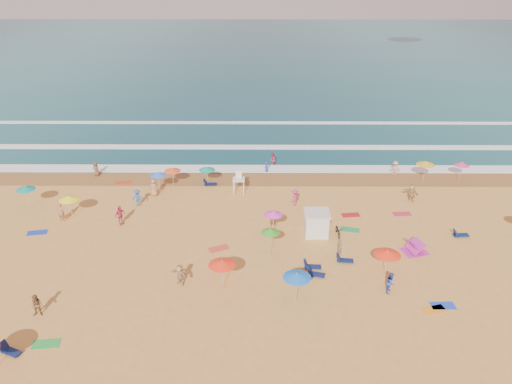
{
  "coord_description": "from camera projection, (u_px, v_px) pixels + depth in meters",
  "views": [
    {
      "loc": [
        2.4,
        -37.45,
        22.51
      ],
      "look_at": [
        2.13,
        6.0,
        1.5
      ],
      "focal_mm": 35.0,
      "sensor_mm": 36.0,
      "label": 1
    }
  ],
  "objects": [
    {
      "name": "popup_tents",
      "position": [
        477.0,
        223.0,
        44.66
      ],
      "size": [
        15.51,
        9.88,
        1.2
      ],
      "color": "#C32BA1",
      "rests_on": "ground"
    },
    {
      "name": "ground",
      "position": [
        231.0,
        237.0,
        43.53
      ],
      "size": [
        220.0,
        220.0,
        0.0
      ],
      "primitive_type": "plane",
      "color": "gold",
      "rests_on": "ground"
    },
    {
      "name": "bicycle",
      "position": [
        338.0,
        231.0,
        43.59
      ],
      "size": [
        0.71,
        1.86,
        0.96
      ],
      "primitive_type": "imported",
      "rotation": [
        0.0,
        0.0,
        0.04
      ],
      "color": "black",
      "rests_on": "ground"
    },
    {
      "name": "cabana_roof",
      "position": [
        317.0,
        213.0,
        43.18
      ],
      "size": [
        2.2,
        2.2,
        0.12
      ],
      "primitive_type": "cube",
      "color": "silver",
      "rests_on": "cabana"
    },
    {
      "name": "surf_foam",
      "position": [
        240.0,
        149.0,
        62.68
      ],
      "size": [
        200.0,
        18.7,
        0.05
      ],
      "color": "white",
      "rests_on": "ground"
    },
    {
      "name": "lifeguard_stand",
      "position": [
        239.0,
        184.0,
        51.04
      ],
      "size": [
        1.2,
        1.2,
        2.1
      ],
      "primitive_type": null,
      "color": "white",
      "rests_on": "ground"
    },
    {
      "name": "beachgoers",
      "position": [
        231.0,
        208.0,
        46.62
      ],
      "size": [
        43.14,
        27.69,
        2.14
      ],
      "color": "tan",
      "rests_on": "ground"
    },
    {
      "name": "loungers",
      "position": [
        280.0,
        261.0,
        39.85
      ],
      "size": [
        60.55,
        25.6,
        0.34
      ],
      "color": "#0E1548",
      "rests_on": "ground"
    },
    {
      "name": "beach_umbrellas",
      "position": [
        226.0,
        216.0,
        42.55
      ],
      "size": [
        54.29,
        29.88,
        0.73
      ],
      "color": "blue",
      "rests_on": "ground"
    },
    {
      "name": "ocean",
      "position": [
        249.0,
        56.0,
        119.15
      ],
      "size": [
        220.0,
        140.0,
        0.18
      ],
      "primitive_type": "cube",
      "color": "#0C4756",
      "rests_on": "ground"
    },
    {
      "name": "wet_sand",
      "position": [
        237.0,
        178.0,
        54.78
      ],
      "size": [
        220.0,
        220.0,
        0.0
      ],
      "primitive_type": "plane",
      "color": "olive",
      "rests_on": "ground"
    },
    {
      "name": "towels",
      "position": [
        235.0,
        249.0,
        41.77
      ],
      "size": [
        39.73,
        25.64,
        0.03
      ],
      "color": "#B6163A",
      "rests_on": "ground"
    },
    {
      "name": "cabana",
      "position": [
        316.0,
        224.0,
        43.65
      ],
      "size": [
        2.0,
        2.0,
        2.0
      ],
      "primitive_type": "cube",
      "color": "silver",
      "rests_on": "ground"
    }
  ]
}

